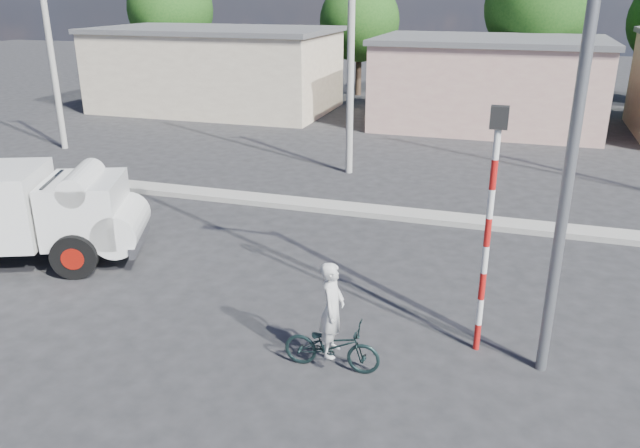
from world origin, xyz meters
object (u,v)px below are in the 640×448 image
(truck, at_px, (18,212))
(bicycle, at_px, (332,346))
(streetlight, at_px, (572,71))
(traffic_pole, at_px, (490,213))
(cyclist, at_px, (332,325))

(truck, height_order, bicycle, truck)
(streetlight, bearing_deg, traffic_pole, 162.27)
(bicycle, distance_m, traffic_pole, 3.44)
(truck, bearing_deg, streetlight, -27.44)
(bicycle, xyz_separation_m, traffic_pole, (2.30, 1.37, 2.16))
(truck, height_order, traffic_pole, traffic_pole)
(traffic_pole, bearing_deg, truck, 176.19)
(cyclist, bearing_deg, truck, 73.95)
(truck, xyz_separation_m, bicycle, (8.16, -2.06, -0.83))
(cyclist, xyz_separation_m, streetlight, (3.24, 1.07, 4.13))
(truck, bearing_deg, traffic_pole, -26.26)
(truck, bearing_deg, cyclist, -36.64)
(truck, height_order, streetlight, streetlight)
(streetlight, bearing_deg, truck, 175.00)
(bicycle, xyz_separation_m, streetlight, (3.24, 1.07, 4.53))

